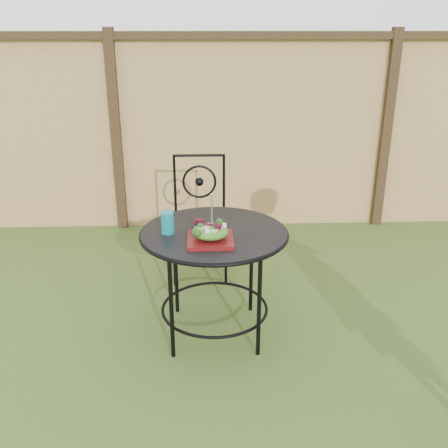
# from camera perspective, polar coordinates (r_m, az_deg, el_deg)

# --- Properties ---
(ground) EXTENTS (60.00, 60.00, 0.00)m
(ground) POSITION_cam_1_polar(r_m,az_deg,el_deg) (3.26, 6.46, -14.14)
(ground) COLOR #2A4917
(ground) RESTS_ON ground
(fence) EXTENTS (8.00, 0.12, 1.90)m
(fence) POSITION_cam_1_polar(r_m,az_deg,el_deg) (4.92, 3.22, 10.43)
(fence) COLOR tan
(fence) RESTS_ON ground
(patio_table) EXTENTS (0.92, 0.92, 0.72)m
(patio_table) POSITION_cam_1_polar(r_m,az_deg,el_deg) (3.13, -1.13, -3.16)
(patio_table) COLOR black
(patio_table) RESTS_ON ground
(patio_chair) EXTENTS (0.46, 0.46, 0.95)m
(patio_chair) POSITION_cam_1_polar(r_m,az_deg,el_deg) (4.01, -2.79, 1.23)
(patio_chair) COLOR black
(patio_chair) RESTS_ON ground
(salad_plate) EXTENTS (0.27, 0.27, 0.02)m
(salad_plate) POSITION_cam_1_polar(r_m,az_deg,el_deg) (2.92, -1.56, -1.82)
(salad_plate) COLOR #45090E
(salad_plate) RESTS_ON patio_table
(salad) EXTENTS (0.21, 0.21, 0.08)m
(salad) POSITION_cam_1_polar(r_m,az_deg,el_deg) (2.90, -1.57, -0.87)
(salad) COLOR #235614
(salad) RESTS_ON salad_plate
(fork) EXTENTS (0.01, 0.01, 0.18)m
(fork) POSITION_cam_1_polar(r_m,az_deg,el_deg) (2.85, -1.40, 1.55)
(fork) COLOR silver
(fork) RESTS_ON salad
(drinking_glass) EXTENTS (0.08, 0.08, 0.14)m
(drinking_glass) POSITION_cam_1_polar(r_m,az_deg,el_deg) (3.03, -6.47, 0.19)
(drinking_glass) COLOR #0C868E
(drinking_glass) RESTS_ON patio_table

